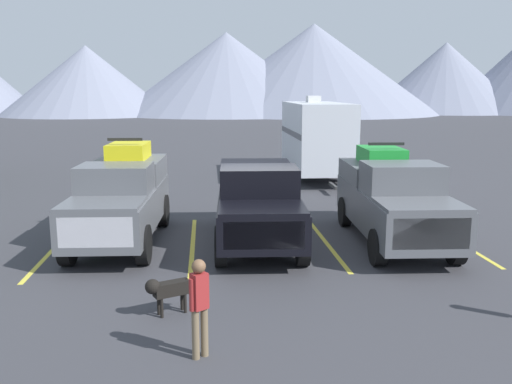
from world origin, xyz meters
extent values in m
plane|color=#38383D|center=(0.00, 0.00, 0.00)|extent=(240.00, 240.00, 0.00)
cube|color=#595B60|center=(-3.69, 0.17, 0.96)|extent=(2.19, 5.52, 0.97)
cube|color=#595B60|center=(-3.78, -1.78, 1.49)|extent=(1.92, 1.61, 0.08)
cube|color=#595B60|center=(-3.71, -0.32, 1.82)|extent=(1.87, 1.50, 0.74)
cube|color=slate|center=(-3.74, -0.88, 1.85)|extent=(1.70, 0.30, 0.55)
cube|color=#595B60|center=(-3.61, 1.63, 1.77)|extent=(2.01, 2.59, 0.65)
cube|color=silver|center=(-3.82, -2.51, 1.01)|extent=(1.63, 0.14, 0.68)
cylinder|color=black|center=(-2.90, -1.72, 0.47)|extent=(0.33, 0.96, 0.95)
cylinder|color=black|center=(-4.66, -1.63, 0.47)|extent=(0.33, 0.96, 0.95)
cylinder|color=black|center=(-2.71, 1.97, 0.47)|extent=(0.33, 0.96, 0.95)
cylinder|color=black|center=(-4.47, 2.06, 0.47)|extent=(0.33, 0.96, 0.95)
cube|color=yellow|center=(-3.61, 1.63, 2.32)|extent=(1.14, 1.65, 0.45)
cylinder|color=black|center=(-3.21, 1.06, 2.31)|extent=(0.20, 0.45, 0.44)
cylinder|color=black|center=(-4.07, 1.11, 2.31)|extent=(0.20, 0.45, 0.44)
cylinder|color=black|center=(-3.15, 2.16, 2.31)|extent=(0.20, 0.45, 0.44)
cylinder|color=black|center=(-4.01, 2.20, 2.31)|extent=(0.20, 0.45, 0.44)
cube|color=black|center=(-3.63, 1.18, 2.69)|extent=(0.96, 0.13, 0.08)
cube|color=black|center=(-0.04, -0.23, 0.92)|extent=(2.34, 5.57, 0.88)
cube|color=black|center=(-0.14, -2.20, 1.40)|extent=(2.06, 1.63, 0.08)
cube|color=black|center=(-0.07, -0.72, 1.75)|extent=(2.01, 1.52, 0.78)
cube|color=slate|center=(-0.10, -1.29, 1.79)|extent=(1.83, 0.31, 0.58)
cube|color=black|center=(0.03, 1.24, 1.66)|extent=(2.15, 2.62, 0.60)
cube|color=silver|center=(-0.18, -2.94, 0.96)|extent=(1.76, 0.15, 0.62)
cylinder|color=black|center=(0.81, -2.14, 0.48)|extent=(0.33, 0.97, 0.96)
cylinder|color=black|center=(-1.09, -2.04, 0.48)|extent=(0.33, 0.97, 0.96)
cylinder|color=black|center=(1.00, 1.58, 0.48)|extent=(0.33, 0.97, 0.96)
cylinder|color=black|center=(-0.90, 1.68, 0.48)|extent=(0.33, 0.97, 0.96)
cube|color=#595B60|center=(3.59, -0.45, 0.93)|extent=(2.29, 5.67, 0.99)
cube|color=#595B60|center=(3.49, -2.46, 1.47)|extent=(2.01, 1.66, 0.08)
cube|color=#595B60|center=(3.56, -0.96, 1.82)|extent=(1.96, 1.54, 0.79)
cube|color=slate|center=(3.53, -1.53, 1.86)|extent=(1.78, 0.31, 0.58)
cube|color=#595B60|center=(3.67, 1.05, 1.70)|extent=(2.10, 2.66, 0.53)
cube|color=silver|center=(3.45, -3.21, 0.98)|extent=(1.71, 0.15, 0.70)
cylinder|color=black|center=(4.42, -2.39, 0.43)|extent=(0.32, 0.88, 0.87)
cylinder|color=black|center=(2.57, -2.30, 0.43)|extent=(0.32, 0.88, 0.87)
cylinder|color=black|center=(4.61, 1.39, 0.43)|extent=(0.32, 0.88, 0.87)
cylinder|color=black|center=(2.76, 1.49, 0.43)|extent=(0.32, 0.88, 0.87)
cube|color=green|center=(3.67, 1.05, 2.19)|extent=(1.19, 1.70, 0.45)
cylinder|color=black|center=(4.09, 0.46, 2.18)|extent=(0.20, 0.45, 0.44)
cylinder|color=black|center=(3.18, 0.51, 2.18)|extent=(0.20, 0.45, 0.44)
cylinder|color=black|center=(4.15, 1.59, 2.18)|extent=(0.20, 0.45, 0.44)
cylinder|color=black|center=(3.24, 1.64, 2.18)|extent=(0.20, 0.45, 0.44)
cube|color=black|center=(3.64, 0.59, 2.56)|extent=(1.01, 0.13, 0.08)
cube|color=gold|center=(-5.37, -0.14, 0.00)|extent=(0.12, 5.50, 0.01)
cube|color=gold|center=(-1.79, -0.14, 0.00)|extent=(0.12, 5.50, 0.01)
cube|color=gold|center=(1.79, -0.14, 0.00)|extent=(0.12, 5.50, 0.01)
cube|color=gold|center=(5.37, -0.14, 0.00)|extent=(0.12, 5.50, 0.01)
cube|color=silver|center=(3.63, 10.17, 2.00)|extent=(2.41, 6.05, 2.94)
cube|color=#595960|center=(2.44, 10.18, 2.15)|extent=(0.07, 5.79, 0.24)
cube|color=silver|center=(3.63, 11.07, 3.62)|extent=(0.61, 0.70, 0.30)
cube|color=#333333|center=(3.60, 6.56, 0.32)|extent=(0.13, 1.20, 0.12)
cylinder|color=black|center=(4.71, 9.44, 0.38)|extent=(0.23, 0.76, 0.76)
cylinder|color=black|center=(2.53, 9.46, 0.38)|extent=(0.23, 0.76, 0.76)
cylinder|color=black|center=(4.72, 10.88, 0.38)|extent=(0.23, 0.76, 0.76)
cylinder|color=black|center=(2.55, 10.90, 0.38)|extent=(0.23, 0.76, 0.76)
cylinder|color=#726047|center=(-1.61, -6.47, 0.40)|extent=(0.12, 0.12, 0.79)
cylinder|color=#726047|center=(-1.47, -6.38, 0.40)|extent=(0.12, 0.12, 0.79)
cube|color=maroon|center=(-1.54, -6.43, 1.08)|extent=(0.29, 0.28, 0.56)
sphere|color=brown|center=(-1.54, -6.43, 1.46)|extent=(0.22, 0.22, 0.22)
cylinder|color=maroon|center=(-1.65, -6.50, 1.05)|extent=(0.09, 0.09, 0.51)
cylinder|color=maroon|center=(-1.44, -6.36, 1.05)|extent=(0.09, 0.09, 0.51)
cube|color=black|center=(-2.07, -4.71, 0.49)|extent=(0.69, 0.49, 0.25)
sphere|color=black|center=(-2.39, -4.86, 0.59)|extent=(0.27, 0.27, 0.27)
cylinder|color=black|center=(-1.75, -4.56, 0.54)|extent=(0.16, 0.10, 0.20)
cylinder|color=black|center=(-2.24, -4.88, 0.18)|extent=(0.06, 0.06, 0.37)
cylinder|color=black|center=(-2.31, -4.74, 0.18)|extent=(0.06, 0.06, 0.37)
cylinder|color=black|center=(-1.83, -4.69, 0.18)|extent=(0.06, 0.06, 0.37)
cylinder|color=black|center=(-1.90, -4.55, 0.18)|extent=(0.06, 0.06, 0.37)
cone|color=gray|center=(-20.05, 76.67, 5.46)|extent=(27.19, 27.19, 10.92)
cone|color=gray|center=(2.33, 78.92, 6.67)|extent=(37.01, 37.01, 13.34)
cone|color=gray|center=(17.05, 78.98, 7.44)|extent=(41.78, 41.78, 14.88)
cone|color=gray|center=(41.43, 81.70, 6.13)|extent=(27.67, 27.67, 12.26)
camera|label=1|loc=(-1.41, -14.28, 4.07)|focal=38.33mm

